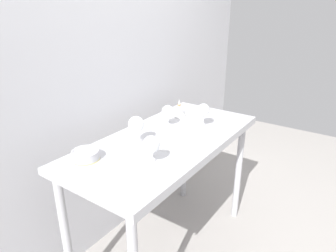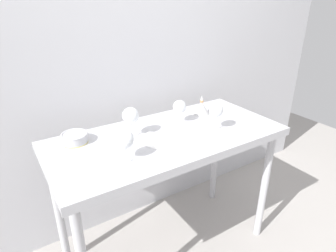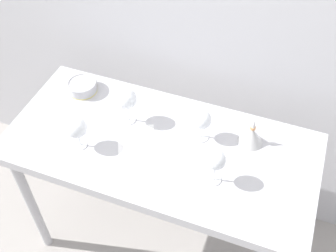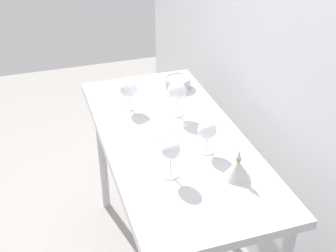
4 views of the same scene
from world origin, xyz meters
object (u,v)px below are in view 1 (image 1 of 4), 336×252
object	(u,v)px
wine_glass_far_right	(168,112)
tasting_sheet_upper	(163,144)
wine_glass_far_left	(136,125)
decanter_funnel	(179,111)
tasting_bowl	(86,155)
wine_glass_near_right	(204,110)
wine_glass_near_left	(151,145)

from	to	relation	value
wine_glass_far_right	tasting_sheet_upper	bearing A→B (deg)	-150.37
wine_glass_far_left	decanter_funnel	distance (m)	0.58
wine_glass_far_left	tasting_bowl	bearing A→B (deg)	160.43
wine_glass_near_right	tasting_bowl	world-z (taller)	wine_glass_near_right
wine_glass_far_right	decanter_funnel	bearing A→B (deg)	12.63
tasting_bowl	decanter_funnel	size ratio (longest dim) A/B	1.07
tasting_bowl	decanter_funnel	distance (m)	0.87
wine_glass_near_left	wine_glass_far_right	bearing A→B (deg)	26.02
wine_glass_far_right	decanter_funnel	world-z (taller)	wine_glass_far_right
wine_glass_far_right	wine_glass_near_left	bearing A→B (deg)	-153.98
wine_glass_near_left	wine_glass_far_left	distance (m)	0.26
wine_glass_far_left	wine_glass_near_right	size ratio (longest dim) A/B	1.06
wine_glass_far_left	tasting_sheet_upper	bearing A→B (deg)	-52.18
wine_glass_near_left	decanter_funnel	distance (m)	0.76
tasting_sheet_upper	wine_glass_near_right	bearing A→B (deg)	-36.03
wine_glass_far_right	tasting_bowl	world-z (taller)	wine_glass_far_right
wine_glass_near_left	tasting_sheet_upper	xyz separation A→B (m)	(0.23, 0.09, -0.11)
wine_glass_far_left	decanter_funnel	world-z (taller)	wine_glass_far_left
wine_glass_near_left	decanter_funnel	bearing A→B (deg)	22.12
wine_glass_far_left	tasting_sheet_upper	distance (m)	0.20
wine_glass_near_right	decanter_funnel	bearing A→B (deg)	69.34
wine_glass_near_left	tasting_sheet_upper	bearing A→B (deg)	21.83
wine_glass_near_right	wine_glass_far_left	bearing A→B (deg)	158.10
wine_glass_far_right	tasting_bowl	xyz separation A→B (m)	(-0.65, 0.09, -0.08)
wine_glass_far_right	wine_glass_near_right	size ratio (longest dim) A/B	0.89
wine_glass_far_left	tasting_sheet_upper	size ratio (longest dim) A/B	0.82
wine_glass_far_right	wine_glass_near_right	distance (m)	0.24
wine_glass_far_left	tasting_bowl	world-z (taller)	wine_glass_far_left
wine_glass_far_right	wine_glass_far_left	world-z (taller)	wine_glass_far_left
wine_glass_near_right	decanter_funnel	distance (m)	0.29
wine_glass_far_right	wine_glass_far_left	xyz separation A→B (m)	(-0.35, -0.02, 0.02)
tasting_sheet_upper	decanter_funnel	bearing A→B (deg)	-3.98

